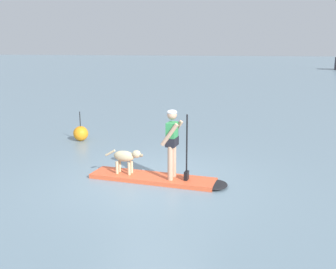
# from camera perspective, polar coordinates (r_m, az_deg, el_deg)

# --- Properties ---
(ground_plane) EXTENTS (400.00, 400.00, 0.00)m
(ground_plane) POSITION_cam_1_polar(r_m,az_deg,el_deg) (9.03, -2.34, -6.88)
(ground_plane) COLOR slate
(paddleboard) EXTENTS (3.31, 0.90, 0.10)m
(paddleboard) POSITION_cam_1_polar(r_m,az_deg,el_deg) (8.94, -0.98, -6.73)
(paddleboard) COLOR #E55933
(paddleboard) RESTS_ON ground_plane
(person_paddler) EXTENTS (0.62, 0.50, 1.61)m
(person_paddler) POSITION_cam_1_polar(r_m,az_deg,el_deg) (8.58, 0.71, -0.74)
(person_paddler) COLOR tan
(person_paddler) RESTS_ON paddleboard
(dog) EXTENTS (0.99, 0.25, 0.60)m
(dog) POSITION_cam_1_polar(r_m,az_deg,el_deg) (9.12, -6.37, -3.42)
(dog) COLOR #CCB78C
(dog) RESTS_ON paddleboard
(marker_buoy) EXTENTS (0.50, 0.50, 1.00)m
(marker_buoy) POSITION_cam_1_polar(r_m,az_deg,el_deg) (13.14, -13.02, 0.16)
(marker_buoy) COLOR orange
(marker_buoy) RESTS_ON ground_plane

